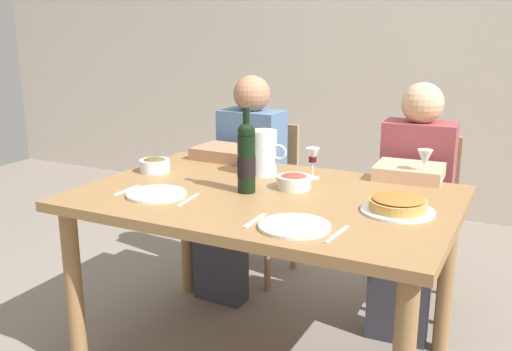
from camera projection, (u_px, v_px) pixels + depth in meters
name	position (u px, v px, depth m)	size (l,w,h in m)	color
back_wall	(407.00, 27.00, 4.22)	(8.00, 0.10, 2.80)	beige
dining_table	(266.00, 215.00, 2.35)	(1.50, 1.00, 0.76)	olive
wine_bottle	(246.00, 157.00, 2.31)	(0.07, 0.07, 0.35)	black
water_pitcher	(264.00, 155.00, 2.59)	(0.17, 0.12, 0.21)	silver
baked_tart	(398.00, 205.00, 2.08)	(0.27, 0.27, 0.06)	silver
salad_bowl	(294.00, 181.00, 2.39)	(0.14, 0.14, 0.06)	silver
olive_bowl	(155.00, 164.00, 2.66)	(0.14, 0.14, 0.07)	silver
wine_glass_left_diner	(313.00, 157.00, 2.53)	(0.06, 0.06, 0.14)	silver
wine_glass_right_diner	(425.00, 159.00, 2.43)	(0.07, 0.07, 0.15)	silver
dinner_plate_left_setting	(294.00, 226.00, 1.93)	(0.25, 0.25, 0.01)	silver
dinner_plate_right_setting	(157.00, 194.00, 2.29)	(0.24, 0.24, 0.01)	silver
fork_left_setting	(255.00, 220.00, 2.00)	(0.16, 0.01, 0.01)	silver
knife_left_setting	(337.00, 234.00, 1.87)	(0.18, 0.01, 0.01)	silver
knife_right_setting	(188.00, 200.00, 2.23)	(0.18, 0.01, 0.01)	silver
spoon_right_setting	(127.00, 190.00, 2.36)	(0.16, 0.01, 0.01)	silver
chair_left	(262.00, 189.00, 3.34)	(0.41, 0.41, 0.87)	#9E7A51
diner_left	(242.00, 178.00, 3.11)	(0.35, 0.51, 1.16)	#4C6B93
chair_right	(418.00, 209.00, 2.97)	(0.42, 0.42, 0.87)	#9E7A51
diner_right	(412.00, 199.00, 2.73)	(0.35, 0.52, 1.16)	#8E3D42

